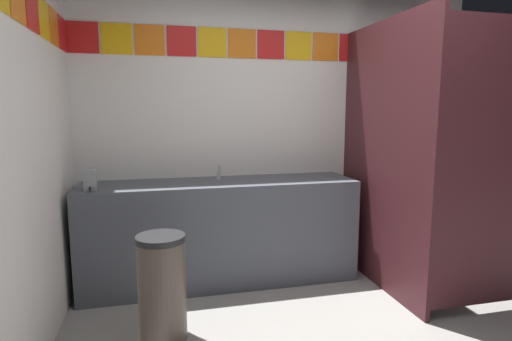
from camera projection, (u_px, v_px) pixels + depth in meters
wall_back at (283, 118)px, 3.87m from camera, size 3.71×0.09×2.82m
vanity_counter at (221, 231)px, 3.54m from camera, size 2.31×0.57×0.88m
faucet_center at (219, 174)px, 3.56m from camera, size 0.04×0.10×0.14m
soap_dispenser at (90, 180)px, 3.07m from camera, size 0.09×0.09×0.16m
stall_divider at (420, 160)px, 3.17m from camera, size 0.92×1.36×2.20m
toilet at (414, 239)px, 3.79m from camera, size 0.39×0.49×0.74m
trash_bin at (162, 288)px, 2.64m from camera, size 0.31×0.31×0.70m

